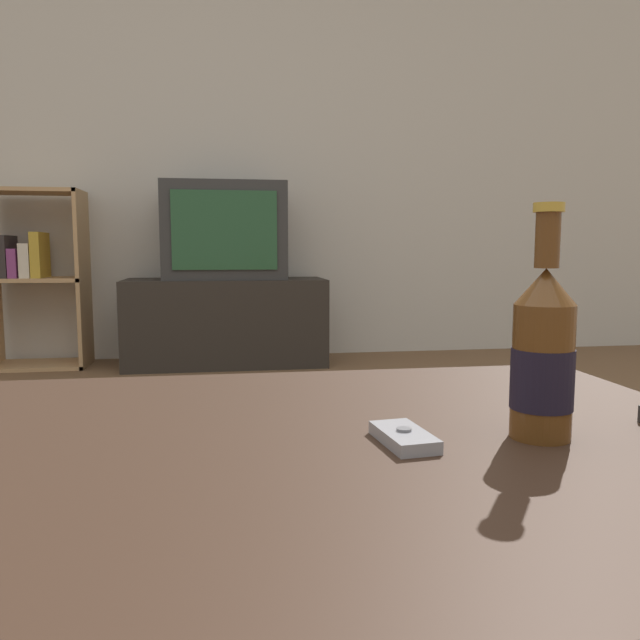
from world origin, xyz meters
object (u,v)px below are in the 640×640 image
(beer_bottle, at_px, (543,355))
(cell_phone, at_px, (404,437))
(bookshelf, at_px, (32,273))
(tv_stand, at_px, (226,322))
(television, at_px, (225,231))

(beer_bottle, relative_size, cell_phone, 2.62)
(bookshelf, distance_m, beer_bottle, 3.14)
(tv_stand, relative_size, cell_phone, 10.89)
(bookshelf, bearing_deg, cell_phone, -67.45)
(television, relative_size, beer_bottle, 2.51)
(tv_stand, distance_m, cell_phone, 2.78)
(tv_stand, relative_size, television, 1.66)
(tv_stand, xyz_separation_m, cell_phone, (0.18, -2.77, 0.19))
(television, height_order, beer_bottle, television)
(tv_stand, bearing_deg, bookshelf, 175.73)
(tv_stand, xyz_separation_m, beer_bottle, (0.33, -2.77, 0.28))
(bookshelf, relative_size, cell_phone, 9.54)
(tv_stand, distance_m, beer_bottle, 2.80)
(tv_stand, distance_m, bookshelf, 1.04)
(cell_phone, bearing_deg, bookshelf, 105.72)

